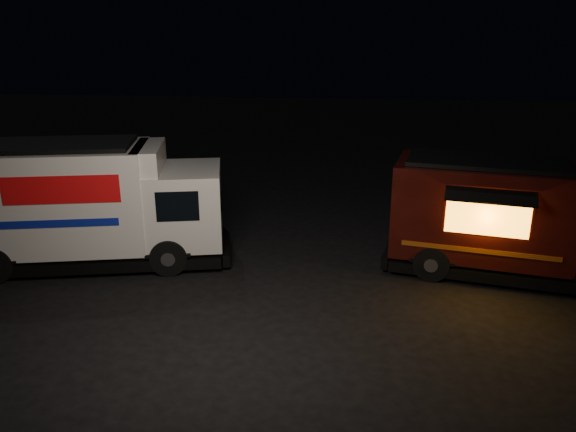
# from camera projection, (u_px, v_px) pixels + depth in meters

# --- Properties ---
(ground) EXTENTS (80.00, 80.00, 0.00)m
(ground) POSITION_uv_depth(u_px,v_px,m) (266.00, 284.00, 14.42)
(ground) COLOR black
(ground) RESTS_ON ground
(white_truck) EXTENTS (7.88, 4.10, 3.40)m
(white_truck) POSITION_uv_depth(u_px,v_px,m) (90.00, 204.00, 15.32)
(white_truck) COLOR silver
(white_truck) RESTS_ON ground
(red_truck) EXTENTS (6.94, 3.69, 3.06)m
(red_truck) POSITION_uv_depth(u_px,v_px,m) (516.00, 219.00, 14.59)
(red_truck) COLOR #350C09
(red_truck) RESTS_ON ground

